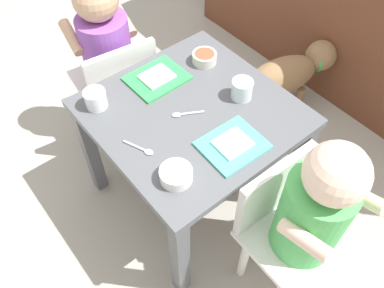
{
  "coord_description": "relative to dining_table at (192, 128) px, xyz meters",
  "views": [
    {
      "loc": [
        0.65,
        -0.53,
        1.35
      ],
      "look_at": [
        0.0,
        0.0,
        0.31
      ],
      "focal_mm": 37.01,
      "sensor_mm": 36.0,
      "label": 1
    }
  ],
  "objects": [
    {
      "name": "ground_plane",
      "position": [
        0.0,
        0.0,
        -0.39
      ],
      "size": [
        7.0,
        7.0,
        0.0
      ],
      "primitive_type": "plane",
      "color": "#9E998E"
    },
    {
      "name": "dining_table",
      "position": [
        0.0,
        0.0,
        0.0
      ],
      "size": [
        0.58,
        0.58,
        0.47
      ],
      "color": "#515459",
      "rests_on": "ground"
    },
    {
      "name": "seated_child_left",
      "position": [
        -0.45,
        -0.03,
        0.06
      ],
      "size": [
        0.31,
        0.31,
        0.72
      ],
      "color": "silver",
      "rests_on": "ground"
    },
    {
      "name": "seated_child_right",
      "position": [
        0.45,
        0.02,
        0.06
      ],
      "size": [
        0.29,
        0.29,
        0.72
      ],
      "color": "silver",
      "rests_on": "ground"
    },
    {
      "name": "dog",
      "position": [
        -0.11,
        0.64,
        -0.19
      ],
      "size": [
        0.23,
        0.47,
        0.3
      ],
      "color": "olive",
      "rests_on": "ground"
    },
    {
      "name": "food_tray_left",
      "position": [
        -0.18,
        0.0,
        0.09
      ],
      "size": [
        0.15,
        0.19,
        0.02
      ],
      "color": "green",
      "rests_on": "dining_table"
    },
    {
      "name": "food_tray_right",
      "position": [
        0.18,
        0.0,
        0.09
      ],
      "size": [
        0.15,
        0.18,
        0.02
      ],
      "color": "#4CC6BC",
      "rests_on": "dining_table"
    },
    {
      "name": "water_cup_left",
      "position": [
        -0.2,
        -0.21,
        0.11
      ],
      "size": [
        0.07,
        0.07,
        0.06
      ],
      "color": "white",
      "rests_on": "dining_table"
    },
    {
      "name": "water_cup_right",
      "position": [
        0.05,
        0.16,
        0.11
      ],
      "size": [
        0.07,
        0.07,
        0.06
      ],
      "color": "white",
      "rests_on": "dining_table"
    },
    {
      "name": "cereal_bowl_right_side",
      "position": [
        -0.15,
        0.18,
        0.1
      ],
      "size": [
        0.08,
        0.08,
        0.04
      ],
      "color": "silver",
      "rests_on": "dining_table"
    },
    {
      "name": "veggie_bowl_far",
      "position": [
        0.17,
        -0.19,
        0.1
      ],
      "size": [
        0.09,
        0.09,
        0.04
      ],
      "color": "white",
      "rests_on": "dining_table"
    },
    {
      "name": "spoon_by_left_tray",
      "position": [
        0.03,
        -0.21,
        0.08
      ],
      "size": [
        0.1,
        0.05,
        0.01
      ],
      "color": "silver",
      "rests_on": "dining_table"
    },
    {
      "name": "spoon_by_right_tray",
      "position": [
        -0.0,
        -0.03,
        0.08
      ],
      "size": [
        0.06,
        0.09,
        0.01
      ],
      "color": "silver",
      "rests_on": "dining_table"
    }
  ]
}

